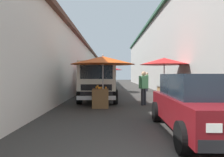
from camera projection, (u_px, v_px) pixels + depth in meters
The scene contains 14 objects.
ground at pixel (122, 93), 16.35m from camera, with size 90.00×90.00×0.00m, color #33302D.
building_left_whitewash at pixel (43, 66), 18.53m from camera, with size 49.80×7.50×4.43m.
building_right_concrete at pixel (197, 51), 18.57m from camera, with size 49.80×7.50×7.04m.
fruit_stall_far_right at pixel (164, 66), 11.85m from camera, with size 2.72×2.72×2.45m.
fruit_stall_near_left at pixel (93, 71), 14.40m from camera, with size 2.40×2.40×2.27m.
fruit_stall_mid_lane at pixel (103, 65), 9.06m from camera, with size 2.77×2.77×2.30m.
fruit_stall_far_left at pixel (97, 71), 19.84m from camera, with size 2.78×2.78×2.32m.
fruit_stall_near_right at pixel (105, 70), 17.07m from camera, with size 2.82×2.82×2.29m.
hatchback_car at pixel (202, 103), 5.13m from camera, with size 3.97×2.03×1.45m.
delivery_truck at pixel (98, 82), 10.92m from camera, with size 4.92×1.97×2.08m.
vendor_by_crates at pixel (147, 80), 18.23m from camera, with size 0.63×0.32×1.64m.
vendor_in_shade at pixel (144, 86), 9.94m from camera, with size 0.45×0.51×1.60m.
parked_scooter at pixel (95, 86), 18.28m from camera, with size 1.69×0.39×1.14m.
plastic_stool at pixel (180, 98), 10.12m from camera, with size 0.30×0.30×0.43m.
Camera 1 is at (-2.83, 0.82, 1.43)m, focal length 33.96 mm.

